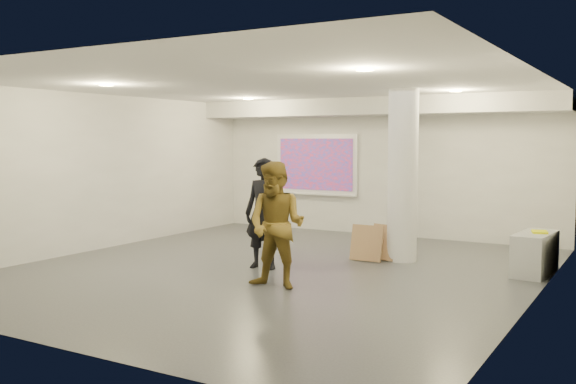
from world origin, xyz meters
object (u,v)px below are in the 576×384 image
Objects in this scene: projection_screen at (316,165)px; man at (277,225)px; column at (403,176)px; woman at (263,214)px; credenza at (535,254)px.

projection_screen reaches higher than man.
woman is (-1.74, -1.80, -0.59)m from column.
credenza is at bearing 39.48° from man.
column is 1.43× the size of projection_screen.
column is 1.65× the size of man.
column is at bearing -40.56° from projection_screen.
column reaches higher than credenza.
column is 2.51m from credenza.
credenza is at bearing -26.82° from projection_screen.
projection_screen is 1.85× the size of credenza.
woman is (-3.96, -1.76, 0.58)m from credenza.
projection_screen is at bearing 104.48° from woman.
column reaches higher than man.
woman is 1.00× the size of man.
man is at bearing -52.55° from woman.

